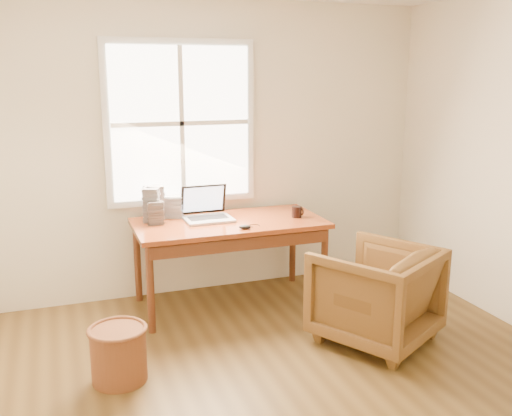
{
  "coord_description": "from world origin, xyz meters",
  "views": [
    {
      "loc": [
        -1.36,
        -2.68,
        1.98
      ],
      "look_at": [
        0.19,
        1.65,
        0.88
      ],
      "focal_mm": 40.0,
      "sensor_mm": 36.0,
      "label": 1
    }
  ],
  "objects_px": {
    "armchair": "(376,294)",
    "laptop": "(209,203)",
    "coffee_mug": "(297,212)",
    "cd_stack_a": "(154,202)",
    "wicker_stool": "(119,355)",
    "desk": "(229,223)"
  },
  "relations": [
    {
      "from": "coffee_mug",
      "to": "cd_stack_a",
      "type": "distance_m",
      "value": 1.23
    },
    {
      "from": "armchair",
      "to": "wicker_stool",
      "type": "bearing_deg",
      "value": -31.42
    },
    {
      "from": "armchair",
      "to": "coffee_mug",
      "type": "relative_size",
      "value": 8.31
    },
    {
      "from": "desk",
      "to": "laptop",
      "type": "height_order",
      "value": "laptop"
    },
    {
      "from": "wicker_stool",
      "to": "coffee_mug",
      "type": "bearing_deg",
      "value": 28.61
    },
    {
      "from": "desk",
      "to": "coffee_mug",
      "type": "xyz_separation_m",
      "value": [
        0.59,
        -0.08,
        0.07
      ]
    },
    {
      "from": "desk",
      "to": "laptop",
      "type": "xyz_separation_m",
      "value": [
        -0.16,
        0.06,
        0.17
      ]
    },
    {
      "from": "desk",
      "to": "armchair",
      "type": "bearing_deg",
      "value": -51.49
    },
    {
      "from": "wicker_stool",
      "to": "coffee_mug",
      "type": "xyz_separation_m",
      "value": [
        1.65,
        0.9,
        0.62
      ]
    },
    {
      "from": "laptop",
      "to": "desk",
      "type": "bearing_deg",
      "value": -20.96
    },
    {
      "from": "coffee_mug",
      "to": "wicker_stool",
      "type": "bearing_deg",
      "value": -159.27
    },
    {
      "from": "coffee_mug",
      "to": "cd_stack_a",
      "type": "bearing_deg",
      "value": 155.03
    },
    {
      "from": "wicker_stool",
      "to": "armchair",
      "type": "bearing_deg",
      "value": -1.58
    },
    {
      "from": "armchair",
      "to": "coffee_mug",
      "type": "distance_m",
      "value": 1.07
    },
    {
      "from": "laptop",
      "to": "coffee_mug",
      "type": "distance_m",
      "value": 0.77
    },
    {
      "from": "wicker_stool",
      "to": "laptop",
      "type": "bearing_deg",
      "value": 49.07
    },
    {
      "from": "wicker_stool",
      "to": "laptop",
      "type": "distance_m",
      "value": 1.55
    },
    {
      "from": "armchair",
      "to": "laptop",
      "type": "xyz_separation_m",
      "value": [
        -0.98,
        1.09,
        0.54
      ]
    },
    {
      "from": "laptop",
      "to": "coffee_mug",
      "type": "height_order",
      "value": "laptop"
    },
    {
      "from": "armchair",
      "to": "laptop",
      "type": "bearing_deg",
      "value": -77.84
    },
    {
      "from": "cd_stack_a",
      "to": "desk",
      "type": "bearing_deg",
      "value": -25.84
    },
    {
      "from": "desk",
      "to": "wicker_stool",
      "type": "bearing_deg",
      "value": -137.27
    }
  ]
}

